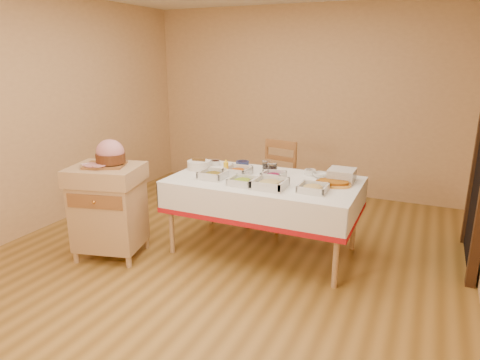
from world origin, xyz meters
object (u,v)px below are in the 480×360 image
dining_chair (274,183)px  bread_basket (199,165)px  ham_on_board (109,155)px  preserve_jar_left (267,166)px  plate_stack (342,175)px  butcher_cart (109,206)px  dining_table (264,195)px  brass_platter (333,183)px  preserve_jar_right (272,169)px  mustard_bottle (226,168)px

dining_chair → bread_basket: dining_chair is taller
dining_chair → ham_on_board: (-1.13, -1.42, 0.52)m
preserve_jar_left → plate_stack: 0.78m
butcher_cart → dining_table: bearing=28.2°
butcher_cart → plate_stack: bearing=25.3°
ham_on_board → preserve_jar_left: 1.56m
dining_chair → brass_platter: bearing=-38.5°
butcher_cart → preserve_jar_right: size_ratio=7.14×
dining_chair → mustard_bottle: bearing=-109.6°
dining_chair → preserve_jar_left: size_ratio=7.78×
dining_chair → ham_on_board: size_ratio=2.56×
dining_chair → ham_on_board: ham_on_board is taller
butcher_cart → mustard_bottle: size_ratio=5.80×
dining_table → plate_stack: (0.70, 0.25, 0.22)m
ham_on_board → preserve_jar_right: ham_on_board is taller
dining_table → ham_on_board: size_ratio=4.75×
dining_chair → bread_basket: bearing=-133.5°
butcher_cart → preserve_jar_right: (1.34, 0.91, 0.30)m
ham_on_board → plate_stack: size_ratio=1.57×
dining_table → preserve_jar_right: 0.29m
butcher_cart → preserve_jar_left: butcher_cart is taller
butcher_cart → dining_chair: 1.86m
brass_platter → bread_basket: bearing=179.8°
dining_table → preserve_jar_left: bearing=106.2°
mustard_bottle → plate_stack: (1.12, 0.24, -0.01)m
dining_chair → butcher_cart: bearing=-129.0°
dining_chair → preserve_jar_right: size_ratio=7.66×
preserve_jar_left → bread_basket: bearing=-164.6°
butcher_cart → bread_basket: bearing=55.2°
plate_stack → bread_basket: bearing=-173.7°
mustard_bottle → brass_platter: size_ratio=0.47×
dining_table → brass_platter: brass_platter is taller
dining_table → butcher_cart: 1.52m
butcher_cart → brass_platter: 2.16m
preserve_jar_left → mustard_bottle: (-0.34, -0.27, 0.01)m
ham_on_board → brass_platter: size_ratio=1.15×
bread_basket → ham_on_board: bearing=-123.9°
mustard_bottle → preserve_jar_left: bearing=38.0°
ham_on_board → brass_platter: ham_on_board is taller
preserve_jar_right → brass_platter: size_ratio=0.39×
bread_basket → dining_chair: bearing=46.5°
ham_on_board → plate_stack: ham_on_board is taller
plate_stack → dining_table: bearing=-160.6°
butcher_cart → preserve_jar_right: bearing=34.2°
dining_table → butcher_cart: size_ratio=1.99×
butcher_cart → mustard_bottle: 1.21m
dining_table → dining_chair: bearing=102.6°
mustard_bottle → plate_stack: bearing=12.0°
bread_basket → plate_stack: 1.49m
dining_table → butcher_cart: (-1.34, -0.72, -0.08)m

